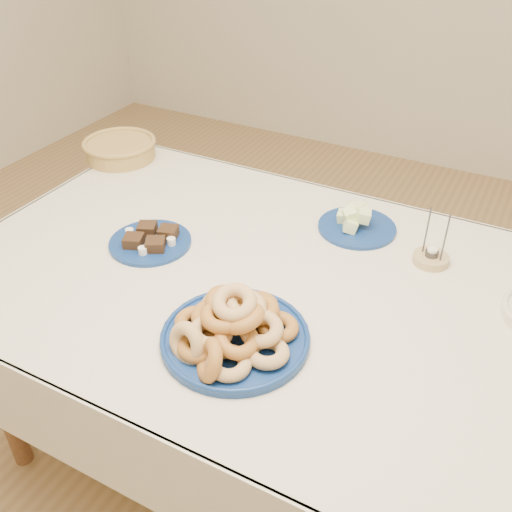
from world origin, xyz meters
name	(u,v)px	position (x,y,z in m)	size (l,w,h in m)	color
ground	(263,452)	(0.00, 0.00, 0.00)	(5.00, 5.00, 0.00)	olive
dining_table	(264,308)	(0.00, 0.00, 0.64)	(1.71, 1.11, 0.75)	brown
donut_platter	(233,329)	(0.05, -0.26, 0.79)	(0.46, 0.46, 0.16)	navy
melon_plate	(355,221)	(0.13, 0.34, 0.77)	(0.30, 0.30, 0.08)	navy
brownie_plate	(151,240)	(-0.36, -0.01, 0.76)	(0.30, 0.30, 0.04)	navy
wicker_basket	(120,148)	(-0.81, 0.40, 0.79)	(0.28, 0.28, 0.07)	olive
candle_holder	(431,258)	(0.37, 0.27, 0.77)	(0.12, 0.12, 0.16)	tan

